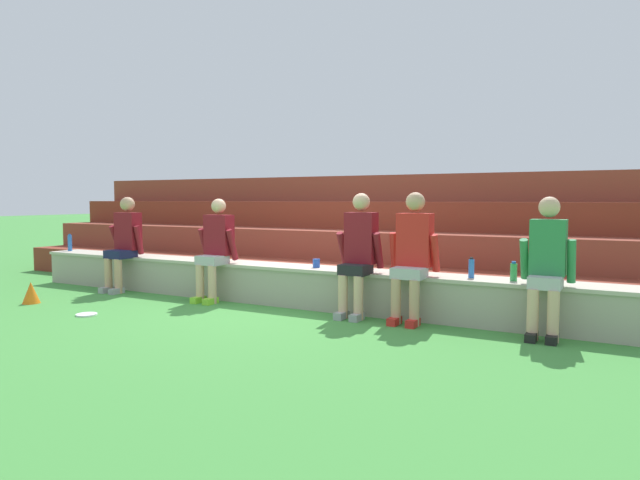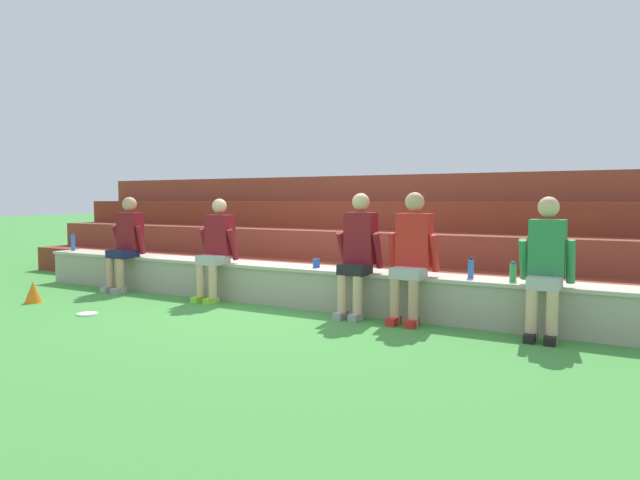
{
  "view_description": "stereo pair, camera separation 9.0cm",
  "coord_description": "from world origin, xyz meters",
  "px_view_note": "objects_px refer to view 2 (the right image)",
  "views": [
    {
      "loc": [
        3.85,
        -5.86,
        1.35
      ],
      "look_at": [
        0.48,
        0.25,
        0.85
      ],
      "focal_mm": 31.65,
      "sensor_mm": 36.0,
      "label": 1
    },
    {
      "loc": [
        3.93,
        -5.82,
        1.35
      ],
      "look_at": [
        0.48,
        0.25,
        0.85
      ],
      "focal_mm": 31.65,
      "sensor_mm": 36.0,
      "label": 2
    }
  ],
  "objects_px": {
    "person_far_left": "(126,241)",
    "frisbee": "(87,314)",
    "person_left_of_center": "(216,247)",
    "person_center": "(358,251)",
    "water_bottle_center_gap": "(471,268)",
    "plastic_cup_right_end": "(316,263)",
    "water_bottle_near_left": "(73,243)",
    "sports_cone": "(33,292)",
    "person_right_of_center": "(412,253)",
    "person_far_right": "(546,264)",
    "water_bottle_mid_right": "(513,272)"
  },
  "relations": [
    {
      "from": "person_far_left",
      "to": "frisbee",
      "type": "distance_m",
      "value": 1.92
    },
    {
      "from": "person_left_of_center",
      "to": "person_center",
      "type": "height_order",
      "value": "person_center"
    },
    {
      "from": "water_bottle_center_gap",
      "to": "plastic_cup_right_end",
      "type": "bearing_deg",
      "value": -179.81
    },
    {
      "from": "person_far_left",
      "to": "water_bottle_near_left",
      "type": "height_order",
      "value": "person_far_left"
    },
    {
      "from": "person_far_left",
      "to": "sports_cone",
      "type": "xyz_separation_m",
      "value": [
        -0.28,
        -1.31,
        -0.6
      ]
    },
    {
      "from": "person_center",
      "to": "plastic_cup_right_end",
      "type": "bearing_deg",
      "value": 161.49
    },
    {
      "from": "plastic_cup_right_end",
      "to": "person_far_left",
      "type": "bearing_deg",
      "value": -175.3
    },
    {
      "from": "person_left_of_center",
      "to": "person_far_left",
      "type": "bearing_deg",
      "value": -179.59
    },
    {
      "from": "frisbee",
      "to": "sports_cone",
      "type": "bearing_deg",
      "value": 172.59
    },
    {
      "from": "plastic_cup_right_end",
      "to": "sports_cone",
      "type": "bearing_deg",
      "value": -155.17
    },
    {
      "from": "person_right_of_center",
      "to": "person_far_right",
      "type": "bearing_deg",
      "value": -2.54
    },
    {
      "from": "person_center",
      "to": "sports_cone",
      "type": "bearing_deg",
      "value": -161.8
    },
    {
      "from": "plastic_cup_right_end",
      "to": "person_right_of_center",
      "type": "bearing_deg",
      "value": -8.63
    },
    {
      "from": "water_bottle_mid_right",
      "to": "water_bottle_near_left",
      "type": "height_order",
      "value": "water_bottle_near_left"
    },
    {
      "from": "person_far_left",
      "to": "water_bottle_mid_right",
      "type": "xyz_separation_m",
      "value": [
        5.47,
        0.23,
        -0.14
      ]
    },
    {
      "from": "person_far_left",
      "to": "plastic_cup_right_end",
      "type": "relative_size",
      "value": 12.83
    },
    {
      "from": "person_center",
      "to": "sports_cone",
      "type": "height_order",
      "value": "person_center"
    },
    {
      "from": "water_bottle_center_gap",
      "to": "water_bottle_near_left",
      "type": "distance_m",
      "value": 6.59
    },
    {
      "from": "water_bottle_center_gap",
      "to": "plastic_cup_right_end",
      "type": "xyz_separation_m",
      "value": [
        -1.92,
        -0.01,
        -0.05
      ]
    },
    {
      "from": "person_center",
      "to": "sports_cone",
      "type": "xyz_separation_m",
      "value": [
        -4.06,
        -1.34,
        -0.61
      ]
    },
    {
      "from": "person_left_of_center",
      "to": "frisbee",
      "type": "xyz_separation_m",
      "value": [
        -0.71,
        -1.49,
        -0.71
      ]
    },
    {
      "from": "water_bottle_near_left",
      "to": "person_center",
      "type": "bearing_deg",
      "value": -2.55
    },
    {
      "from": "plastic_cup_right_end",
      "to": "water_bottle_mid_right",
      "type": "bearing_deg",
      "value": -0.56
    },
    {
      "from": "sports_cone",
      "to": "person_far_right",
      "type": "bearing_deg",
      "value": 12.05
    },
    {
      "from": "person_right_of_center",
      "to": "water_bottle_center_gap",
      "type": "xyz_separation_m",
      "value": [
        0.6,
        0.21,
        -0.16
      ]
    },
    {
      "from": "water_bottle_near_left",
      "to": "sports_cone",
      "type": "distance_m",
      "value": 2.09
    },
    {
      "from": "person_left_of_center",
      "to": "water_bottle_mid_right",
      "type": "height_order",
      "value": "person_left_of_center"
    },
    {
      "from": "person_left_of_center",
      "to": "water_bottle_near_left",
      "type": "relative_size",
      "value": 4.88
    },
    {
      "from": "person_right_of_center",
      "to": "plastic_cup_right_end",
      "type": "distance_m",
      "value": 1.36
    },
    {
      "from": "person_far_left",
      "to": "water_bottle_near_left",
      "type": "distance_m",
      "value": 1.59
    },
    {
      "from": "person_left_of_center",
      "to": "person_center",
      "type": "distance_m",
      "value": 2.08
    },
    {
      "from": "water_bottle_center_gap",
      "to": "person_far_left",
      "type": "bearing_deg",
      "value": -177.02
    },
    {
      "from": "water_bottle_center_gap",
      "to": "person_left_of_center",
      "type": "bearing_deg",
      "value": -175.72
    },
    {
      "from": "water_bottle_near_left",
      "to": "plastic_cup_right_end",
      "type": "xyz_separation_m",
      "value": [
        4.66,
        -0.01,
        -0.08
      ]
    },
    {
      "from": "person_left_of_center",
      "to": "person_far_right",
      "type": "relative_size",
      "value": 0.99
    },
    {
      "from": "person_center",
      "to": "person_far_right",
      "type": "xyz_separation_m",
      "value": [
        2.03,
        -0.03,
        -0.03
      ]
    },
    {
      "from": "person_right_of_center",
      "to": "frisbee",
      "type": "bearing_deg",
      "value": -156.01
    },
    {
      "from": "person_far_left",
      "to": "person_left_of_center",
      "type": "distance_m",
      "value": 1.7
    },
    {
      "from": "person_left_of_center",
      "to": "water_bottle_center_gap",
      "type": "xyz_separation_m",
      "value": [
        3.33,
        0.25,
        -0.12
      ]
    },
    {
      "from": "water_bottle_center_gap",
      "to": "frisbee",
      "type": "height_order",
      "value": "water_bottle_center_gap"
    },
    {
      "from": "person_far_left",
      "to": "sports_cone",
      "type": "relative_size",
      "value": 4.93
    },
    {
      "from": "person_center",
      "to": "person_right_of_center",
      "type": "bearing_deg",
      "value": 2.45
    },
    {
      "from": "plastic_cup_right_end",
      "to": "sports_cone",
      "type": "distance_m",
      "value": 3.75
    },
    {
      "from": "person_right_of_center",
      "to": "water_bottle_mid_right",
      "type": "xyz_separation_m",
      "value": [
        1.04,
        0.18,
        -0.17
      ]
    },
    {
      "from": "person_far_left",
      "to": "person_right_of_center",
      "type": "height_order",
      "value": "person_right_of_center"
    },
    {
      "from": "person_far_right",
      "to": "water_bottle_near_left",
      "type": "relative_size",
      "value": 4.95
    },
    {
      "from": "plastic_cup_right_end",
      "to": "sports_cone",
      "type": "height_order",
      "value": "plastic_cup_right_end"
    },
    {
      "from": "person_far_right",
      "to": "water_bottle_mid_right",
      "type": "height_order",
      "value": "person_far_right"
    },
    {
      "from": "person_left_of_center",
      "to": "person_far_right",
      "type": "distance_m",
      "value": 4.12
    },
    {
      "from": "person_center",
      "to": "water_bottle_mid_right",
      "type": "distance_m",
      "value": 1.71
    }
  ]
}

